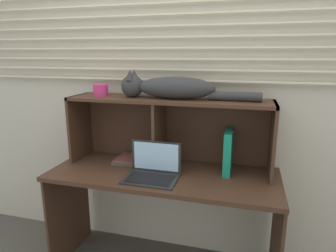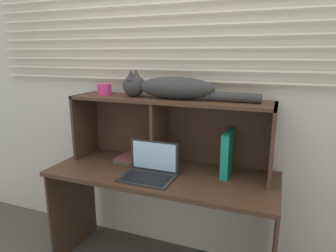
{
  "view_description": "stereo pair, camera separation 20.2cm",
  "coord_description": "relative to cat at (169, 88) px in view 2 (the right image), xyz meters",
  "views": [
    {
      "loc": [
        0.53,
        -1.58,
        1.56
      ],
      "look_at": [
        0.0,
        0.34,
        1.07
      ],
      "focal_mm": 31.49,
      "sensor_mm": 36.0,
      "label": 1
    },
    {
      "loc": [
        0.72,
        -1.52,
        1.56
      ],
      "look_at": [
        0.0,
        0.34,
        1.07
      ],
      "focal_mm": 31.49,
      "sensor_mm": 36.0,
      "label": 2
    }
  ],
  "objects": [
    {
      "name": "desk",
      "position": [
        -0.01,
        -0.13,
        -0.71
      ],
      "size": [
        1.54,
        0.6,
        0.77
      ],
      "color": "#442A1D",
      "rests_on": "ground"
    },
    {
      "name": "binder_upright",
      "position": [
        0.41,
        0.0,
        -0.42
      ],
      "size": [
        0.05,
        0.24,
        0.29
      ],
      "primitive_type": "cube",
      "color": "#168367",
      "rests_on": "desk"
    },
    {
      "name": "back_panel_with_blinds",
      "position": [
        -0.01,
        0.21,
        -0.08
      ],
      "size": [
        4.4,
        0.08,
        2.5
      ],
      "color": "beige",
      "rests_on": "ground"
    },
    {
      "name": "laptop",
      "position": [
        -0.05,
        -0.23,
        -0.52
      ],
      "size": [
        0.34,
        0.24,
        0.22
      ],
      "color": "#242424",
      "rests_on": "desk"
    },
    {
      "name": "cat",
      "position": [
        0.0,
        0.0,
        0.0
      ],
      "size": [
        0.95,
        0.18,
        0.19
      ],
      "color": "#313031",
      "rests_on": "hutch_shelf_unit"
    },
    {
      "name": "book_stack",
      "position": [
        -0.32,
        -0.0,
        -0.54
      ],
      "size": [
        0.17,
        0.22,
        0.04
      ],
      "color": "#51624C",
      "rests_on": "desk"
    },
    {
      "name": "hutch_shelf_unit",
      "position": [
        -0.02,
        0.03,
        -0.23
      ],
      "size": [
        1.42,
        0.31,
        0.49
      ],
      "color": "#442A1D",
      "rests_on": "desk"
    },
    {
      "name": "small_basket",
      "position": [
        -0.52,
        0.0,
        -0.03
      ],
      "size": [
        0.11,
        0.11,
        0.08
      ],
      "primitive_type": "cylinder",
      "color": "#CD3270",
      "rests_on": "hutch_shelf_unit"
    }
  ]
}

